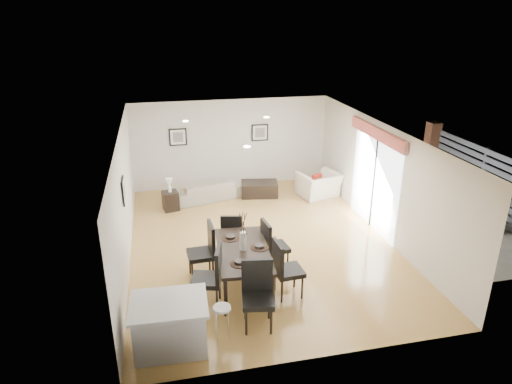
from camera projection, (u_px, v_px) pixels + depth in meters
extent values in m
plane|color=tan|center=(260.00, 242.00, 10.87)|extent=(8.00, 8.00, 0.00)
cube|color=beige|center=(231.00, 143.00, 14.01)|extent=(6.00, 0.04, 2.70)
cube|color=beige|center=(321.00, 285.00, 6.74)|extent=(6.00, 0.04, 2.70)
cube|color=beige|center=(124.00, 201.00, 9.77)|extent=(0.04, 8.00, 2.70)
cube|color=beige|center=(381.00, 180.00, 10.98)|extent=(0.04, 8.00, 2.70)
cube|color=white|center=(260.00, 132.00, 9.88)|extent=(6.00, 8.00, 0.02)
imported|color=gray|center=(207.00, 190.00, 13.27)|extent=(2.03, 1.19, 0.56)
imported|color=beige|center=(319.00, 185.00, 13.45)|extent=(1.33, 1.23, 0.73)
imported|color=#436129|center=(496.00, 221.00, 11.29)|extent=(0.54, 0.47, 0.59)
imported|color=#436129|center=(458.00, 195.00, 12.74)|extent=(0.42, 0.42, 0.67)
cube|color=black|center=(243.00, 251.00, 8.87)|extent=(1.13, 2.03, 0.07)
cylinder|color=black|center=(226.00, 298.00, 8.12)|extent=(0.08, 0.08, 0.75)
cylinder|color=black|center=(219.00, 248.00, 9.81)|extent=(0.08, 0.08, 0.75)
cylinder|color=black|center=(273.00, 294.00, 8.23)|extent=(0.08, 0.08, 0.75)
cylinder|color=black|center=(258.00, 246.00, 9.92)|extent=(0.08, 0.08, 0.75)
cube|color=black|center=(206.00, 280.00, 8.35)|extent=(0.66, 0.66, 0.09)
cube|color=black|center=(219.00, 264.00, 8.22)|extent=(0.20, 0.54, 0.65)
cylinder|color=black|center=(197.00, 287.00, 8.67)|extent=(0.04, 0.04, 0.49)
cylinder|color=black|center=(220.00, 287.00, 8.65)|extent=(0.04, 0.04, 0.49)
cylinder|color=black|center=(194.00, 300.00, 8.27)|extent=(0.04, 0.04, 0.49)
cylinder|color=black|center=(217.00, 301.00, 8.26)|extent=(0.04, 0.04, 0.49)
cube|color=black|center=(201.00, 254.00, 9.25)|extent=(0.56, 0.56, 0.09)
cube|color=black|center=(211.00, 238.00, 9.18)|extent=(0.10, 0.54, 0.64)
cylinder|color=black|center=(190.00, 263.00, 9.49)|extent=(0.04, 0.04, 0.49)
cylinder|color=black|center=(210.00, 260.00, 9.59)|extent=(0.04, 0.04, 0.49)
cylinder|color=black|center=(193.00, 273.00, 9.12)|extent=(0.04, 0.04, 0.49)
cylinder|color=black|center=(213.00, 271.00, 9.22)|extent=(0.04, 0.04, 0.49)
cube|color=black|center=(289.00, 271.00, 8.68)|extent=(0.56, 0.56, 0.09)
cube|color=black|center=(278.00, 258.00, 8.50)|extent=(0.11, 0.53, 0.62)
cylinder|color=black|center=(302.00, 288.00, 8.65)|extent=(0.04, 0.04, 0.48)
cylinder|color=black|center=(282.00, 291.00, 8.55)|extent=(0.04, 0.04, 0.48)
cylinder|color=black|center=(294.00, 277.00, 9.02)|extent=(0.04, 0.04, 0.48)
cylinder|color=black|center=(275.00, 280.00, 8.91)|extent=(0.04, 0.04, 0.48)
cube|color=black|center=(276.00, 248.00, 9.58)|extent=(0.57, 0.57, 0.09)
cube|color=black|center=(266.00, 236.00, 9.39)|extent=(0.13, 0.51, 0.60)
cylinder|color=black|center=(288.00, 262.00, 9.57)|extent=(0.04, 0.04, 0.46)
cylinder|color=black|center=(270.00, 265.00, 9.44)|extent=(0.04, 0.04, 0.46)
cylinder|color=black|center=(280.00, 253.00, 9.91)|extent=(0.04, 0.04, 0.46)
cylinder|color=black|center=(263.00, 256.00, 9.79)|extent=(0.04, 0.04, 0.46)
cube|color=black|center=(258.00, 300.00, 7.77)|extent=(0.62, 0.62, 0.09)
cube|color=black|center=(257.00, 276.00, 7.86)|extent=(0.54, 0.15, 0.65)
cylinder|color=black|center=(246.00, 323.00, 7.67)|extent=(0.04, 0.04, 0.49)
cylinder|color=black|center=(245.00, 308.00, 8.06)|extent=(0.04, 0.04, 0.49)
cylinder|color=black|center=(271.00, 322.00, 7.69)|extent=(0.04, 0.04, 0.49)
cylinder|color=black|center=(269.00, 307.00, 8.09)|extent=(0.04, 0.04, 0.49)
cube|color=black|center=(232.00, 236.00, 10.18)|extent=(0.56, 0.56, 0.08)
cube|color=black|center=(231.00, 228.00, 9.88)|extent=(0.47, 0.16, 0.56)
cylinder|color=black|center=(241.00, 242.00, 10.44)|extent=(0.04, 0.04, 0.42)
cylinder|color=black|center=(240.00, 250.00, 10.10)|extent=(0.04, 0.04, 0.42)
cylinder|color=black|center=(225.00, 242.00, 10.44)|extent=(0.04, 0.04, 0.42)
cylinder|color=black|center=(224.00, 249.00, 10.10)|extent=(0.04, 0.04, 0.42)
cylinder|color=white|center=(243.00, 241.00, 8.79)|extent=(0.13, 0.13, 0.38)
cylinder|color=black|center=(259.00, 247.00, 8.92)|extent=(0.37, 0.37, 0.01)
cylinder|color=black|center=(259.00, 246.00, 8.91)|extent=(0.19, 0.19, 0.05)
cylinder|color=black|center=(231.00, 238.00, 9.29)|extent=(0.37, 0.37, 0.01)
cylinder|color=black|center=(231.00, 237.00, 9.28)|extent=(0.19, 0.19, 0.05)
cylinder|color=black|center=(240.00, 263.00, 8.36)|extent=(0.37, 0.37, 0.01)
cylinder|color=black|center=(240.00, 262.00, 8.34)|extent=(0.19, 0.19, 0.05)
cube|color=black|center=(259.00, 189.00, 13.55)|extent=(1.15, 0.80, 0.43)
cube|color=black|center=(171.00, 201.00, 12.56)|extent=(0.47, 0.47, 0.53)
cylinder|color=white|center=(170.00, 189.00, 12.43)|extent=(0.09, 0.09, 0.17)
cone|color=beige|center=(169.00, 182.00, 12.36)|extent=(0.20, 0.20, 0.22)
cube|color=#A42315|center=(317.00, 179.00, 13.26)|extent=(0.33, 0.22, 0.32)
cube|color=silver|center=(170.00, 326.00, 7.35)|extent=(1.16, 0.90, 0.80)
cube|color=silver|center=(168.00, 304.00, 7.19)|extent=(1.26, 0.99, 0.06)
cylinder|color=silver|center=(222.00, 308.00, 7.43)|extent=(0.29, 0.29, 0.04)
cylinder|color=silver|center=(227.00, 319.00, 7.66)|extent=(0.02, 0.02, 0.62)
cylinder|color=silver|center=(216.00, 321.00, 7.62)|extent=(0.02, 0.02, 0.62)
cylinder|color=silver|center=(217.00, 328.00, 7.44)|extent=(0.02, 0.02, 0.62)
cylinder|color=silver|center=(229.00, 326.00, 7.48)|extent=(0.02, 0.02, 0.62)
cube|color=black|center=(178.00, 137.00, 13.55)|extent=(0.52, 0.03, 0.52)
cube|color=white|center=(178.00, 137.00, 13.55)|extent=(0.44, 0.04, 0.44)
cube|color=#585853|center=(178.00, 137.00, 13.55)|extent=(0.30, 0.04, 0.30)
cube|color=black|center=(260.00, 133.00, 14.05)|extent=(0.52, 0.03, 0.52)
cube|color=white|center=(260.00, 133.00, 14.05)|extent=(0.44, 0.04, 0.44)
cube|color=#585853|center=(260.00, 133.00, 14.05)|extent=(0.30, 0.04, 0.30)
cube|color=black|center=(124.00, 191.00, 9.49)|extent=(0.03, 0.52, 0.52)
cube|color=white|center=(124.00, 191.00, 9.49)|extent=(0.04, 0.44, 0.44)
cube|color=#585853|center=(124.00, 191.00, 9.49)|extent=(0.04, 0.30, 0.30)
cube|color=white|center=(374.00, 184.00, 11.33)|extent=(0.02, 2.40, 2.25)
cube|color=black|center=(373.00, 184.00, 11.32)|extent=(0.03, 0.05, 2.25)
cube|color=black|center=(378.00, 140.00, 10.90)|extent=(0.03, 2.50, 0.05)
cube|color=maroon|center=(377.00, 133.00, 10.84)|extent=(0.10, 2.70, 0.28)
plane|color=gray|center=(440.00, 218.00, 12.15)|extent=(6.00, 6.00, 0.00)
cube|color=#313234|center=(486.00, 183.00, 12.06)|extent=(0.08, 5.50, 1.80)
cube|color=brown|center=(430.00, 154.00, 14.17)|extent=(0.35, 0.35, 2.00)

